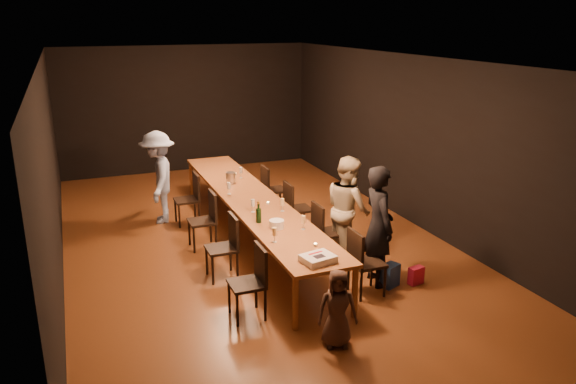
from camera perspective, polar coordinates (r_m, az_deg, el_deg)
name	(u,v)px	position (r m, az deg, el deg)	size (l,w,h in m)	color
ground	(252,240)	(9.57, -3.64, -4.89)	(10.00, 10.00, 0.00)	#4C2D13
room_shell	(250,119)	(9.00, -3.90, 7.45)	(6.04, 10.04, 3.02)	black
table	(252,201)	(9.33, -3.72, -0.90)	(0.90, 6.00, 0.75)	brown
chair_right_0	(367,262)	(7.68, 8.04, -7.06)	(0.42, 0.42, 0.93)	black
chair_right_1	(329,232)	(8.66, 4.15, -4.05)	(0.42, 0.42, 0.93)	black
chair_right_2	(299,208)	(9.69, 1.09, -1.65)	(0.42, 0.42, 0.93)	black
chair_right_3	(275,189)	(10.75, -1.37, 0.29)	(0.42, 0.42, 0.93)	black
chair_left_0	(247,283)	(7.06, -4.23, -9.22)	(0.42, 0.42, 0.93)	black
chair_left_1	(221,248)	(8.11, -6.79, -5.65)	(0.42, 0.42, 0.93)	black
chair_left_2	(202,221)	(9.20, -8.74, -2.90)	(0.42, 0.42, 0.93)	black
chair_left_3	(187,199)	(10.31, -10.26, -0.74)	(0.42, 0.42, 0.93)	black
woman_birthday	(379,226)	(7.87, 9.18, -3.41)	(0.63, 0.41, 1.72)	black
woman_tan	(348,208)	(8.63, 6.12, -1.67)	(0.80, 0.62, 1.64)	#BDAE8E
man_blue	(159,177)	(10.42, -13.01, 1.46)	(1.09, 0.63, 1.69)	#8AA5D6
child	(337,308)	(6.51, 5.04, -11.70)	(0.45, 0.30, 0.93)	#442F26
gift_bag_red	(416,275)	(8.21, 12.88, -8.27)	(0.22, 0.12, 0.25)	#D01F4D
gift_bag_blue	(390,275)	(8.07, 10.31, -8.32)	(0.26, 0.17, 0.32)	#2854AF
birthday_cake	(318,259)	(6.91, 3.07, -6.78)	(0.44, 0.38, 0.09)	white
plate_stack	(277,224)	(7.97, -1.17, -3.28)	(0.21, 0.21, 0.12)	white
champagne_bottle	(259,212)	(8.16, -3.01, -2.04)	(0.08, 0.08, 0.33)	black
ice_bucket	(231,178)	(10.18, -5.84, 1.47)	(0.18, 0.18, 0.20)	silver
wineglass_0	(274,235)	(7.47, -1.39, -4.39)	(0.06, 0.06, 0.21)	beige
wineglass_1	(303,223)	(7.91, 1.57, -3.12)	(0.06, 0.06, 0.21)	beige
wineglass_2	(253,206)	(8.62, -3.59, -1.40)	(0.06, 0.06, 0.21)	silver
wineglass_3	(282,205)	(8.64, -0.57, -1.32)	(0.06, 0.06, 0.21)	beige
wineglass_4	(229,188)	(9.52, -6.02, 0.37)	(0.06, 0.06, 0.21)	silver
wineglass_5	(241,173)	(10.47, -4.80, 1.97)	(0.06, 0.06, 0.21)	silver
tealight_near	(315,245)	(7.39, 2.80, -5.38)	(0.05, 0.05, 0.03)	#B2B7B2
tealight_mid	(268,203)	(9.00, -2.05, -1.14)	(0.05, 0.05, 0.03)	#B2B7B2
tealight_far	(235,174)	(10.70, -5.39, 1.80)	(0.05, 0.05, 0.03)	#B2B7B2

